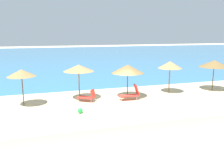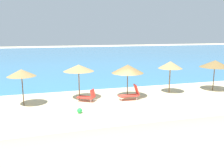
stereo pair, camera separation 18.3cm
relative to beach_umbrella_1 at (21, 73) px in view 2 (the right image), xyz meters
The scene contains 10 objects.
ground_plane 7.33m from the beach_umbrella_1, 16.62° to the right, with size 160.00×160.00×0.00m, color beige.
sea_water 36.39m from the beach_umbrella_1, 79.45° to the left, with size 160.00×64.62×0.01m, color teal.
beach_umbrella_1 is the anchor object (origin of this frame).
beach_umbrella_2 4.14m from the beach_umbrella_1, ahead, with size 2.36×2.36×2.74m.
beach_umbrella_3 7.89m from the beach_umbrella_1, ahead, with size 2.55×2.55×2.67m.
beach_umbrella_4 11.92m from the beach_umbrella_1, ahead, with size 2.06×2.06×2.75m.
beach_umbrella_5 16.19m from the beach_umbrella_1, ahead, with size 2.65×2.65×2.73m.
lounge_chair_0 8.17m from the beach_umbrella_1, ahead, with size 1.60×0.66×1.21m.
lounge_chair_1 5.03m from the beach_umbrella_1, ahead, with size 1.46×1.30×0.96m.
beach_ball 5.05m from the beach_umbrella_1, 38.02° to the right, with size 0.34×0.34×0.34m, color green.
Camera 2 is at (-5.31, -15.75, 5.16)m, focal length 38.71 mm.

